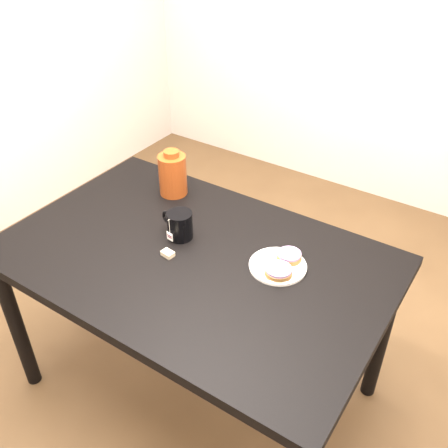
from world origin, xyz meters
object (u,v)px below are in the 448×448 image
object	(u,v)px
table	(194,272)
teabag_pouch	(168,254)
bagel_front	(279,271)
bagel_back	(289,256)
mug	(179,225)
bagel_package	(173,174)
plate	(278,265)

from	to	relation	value
table	teabag_pouch	world-z (taller)	teabag_pouch
table	bagel_front	distance (m)	0.34
bagel_back	teabag_pouch	world-z (taller)	bagel_back
mug	bagel_package	xyz separation A→B (m)	(-0.22, 0.23, 0.04)
plate	bagel_back	world-z (taller)	bagel_back
bagel_package	teabag_pouch	bearing A→B (deg)	-54.53
plate	bagel_back	distance (m)	0.06
bagel_front	mug	bearing A→B (deg)	-179.49
plate	mug	size ratio (longest dim) A/B	1.37
table	bagel_front	size ratio (longest dim) A/B	10.77
bagel_back	mug	world-z (taller)	mug
plate	bagel_package	bearing A→B (deg)	162.92
bagel_back	bagel_package	distance (m)	0.65
bagel_front	teabag_pouch	world-z (taller)	bagel_front
bagel_back	plate	bearing A→B (deg)	-108.92
mug	teabag_pouch	bearing A→B (deg)	-65.79
plate	bagel_front	bearing A→B (deg)	-59.46
plate	bagel_front	xyz separation A→B (m)	(0.03, -0.04, 0.02)
plate	mug	distance (m)	0.40
table	bagel_package	bearing A→B (deg)	137.53
bagel_front	bagel_package	size ratio (longest dim) A/B	0.65
table	bagel_package	world-z (taller)	bagel_package
mug	bagel_back	bearing A→B (deg)	20.97
plate	teabag_pouch	distance (m)	0.40
table	mug	distance (m)	0.19
bagel_front	teabag_pouch	size ratio (longest dim) A/B	2.89
bagel_back	teabag_pouch	size ratio (longest dim) A/B	2.67
bagel_front	bagel_package	xyz separation A→B (m)	(-0.64, 0.23, 0.07)
table	plate	distance (m)	0.32
table	bagel_back	distance (m)	0.36
plate	bagel_package	xyz separation A→B (m)	(-0.61, 0.19, 0.08)
plate	teabag_pouch	size ratio (longest dim) A/B	4.49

